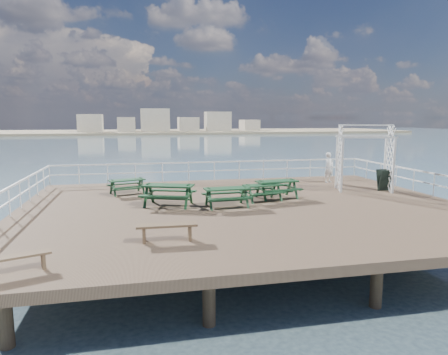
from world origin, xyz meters
TOP-DOWN VIEW (x-y plane):
  - ground at (0.00, 0.00)m, footprint 18.00×14.00m
  - sea_backdrop at (12.54, 134.07)m, footprint 300.00×300.00m
  - railing at (-0.07, 2.57)m, footprint 17.77×13.76m
  - picnic_table_a at (-4.79, 3.58)m, footprint 1.94×1.74m
  - picnic_table_b at (1.75, 1.17)m, footprint 2.02×1.70m
  - picnic_table_c at (0.97, 0.79)m, footprint 1.86×1.60m
  - picnic_table_d at (-3.08, 0.63)m, footprint 2.45×2.22m
  - picnic_table_e at (-0.80, -0.04)m, footprint 1.86×1.52m
  - flat_bench_near at (-3.48, -4.12)m, footprint 1.76×0.47m
  - flat_bench_far at (-7.04, -5.80)m, footprint 1.48×0.82m
  - trellis_arbor at (6.58, 2.09)m, footprint 2.90×2.10m
  - sandwich_board at (7.54, 1.83)m, footprint 0.67×0.51m
  - person at (6.05, 4.72)m, footprint 0.72×0.62m

SIDE VIEW (x-z plane):
  - sea_backdrop at x=12.54m, z-range -5.11..4.09m
  - ground at x=0.00m, z-range -0.30..0.00m
  - flat_bench_far at x=-7.04m, z-range 0.10..0.52m
  - flat_bench_near at x=-3.48m, z-range 0.12..0.63m
  - picnic_table_a at x=-4.79m, z-range 0.11..0.90m
  - sandwich_board at x=7.54m, z-range -0.01..1.04m
  - picnic_table_c at x=0.97m, z-range 0.11..0.92m
  - picnic_table_e at x=-0.80m, z-range 0.12..0.99m
  - picnic_table_b at x=1.75m, z-range 0.13..1.03m
  - picnic_table_d at x=-3.08m, z-range 0.14..1.12m
  - person at x=6.05m, z-range 0.00..1.66m
  - railing at x=-0.07m, z-range 0.32..1.42m
  - trellis_arbor at x=6.58m, z-range -0.18..3.05m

